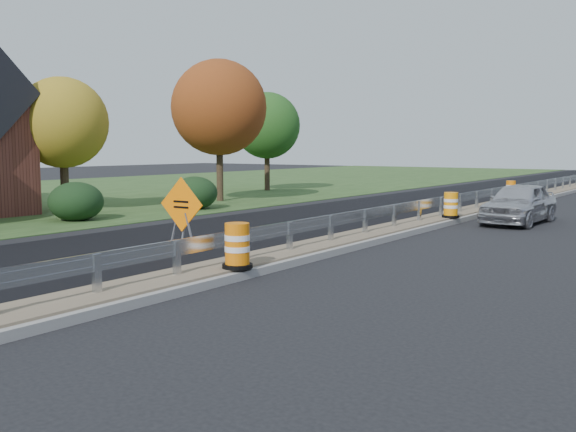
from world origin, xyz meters
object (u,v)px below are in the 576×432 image
Objects in this scene: barrel_median_near at (237,246)px; caution_sign at (182,233)px; barrel_median_far at (511,189)px; car_silver at (519,203)px; barrel_median_mid at (451,205)px.

caution_sign is at bearing 152.15° from barrel_median_near.
car_silver is (3.16, -9.69, 0.12)m from barrel_median_far.
barrel_median_near is at bearing -87.32° from barrel_median_far.
barrel_median_far is at bearing 95.62° from barrel_median_mid.
caution_sign is at bearing -113.05° from car_silver.
caution_sign is 13.18m from car_silver.
barrel_median_far is at bearing 92.68° from barrel_median_near.
barrel_median_mid is (3.52, 10.45, 0.16)m from caution_sign.
barrel_median_mid is 1.09× the size of barrel_median_far.
caution_sign is 11.03m from barrel_median_mid.
barrel_median_far is at bearing 80.95° from caution_sign.
car_silver is (2.06, 1.48, 0.09)m from barrel_median_mid.
barrel_median_near reaches higher than barrel_median_mid.
barrel_median_far is at bearing 110.04° from car_silver.
barrel_median_near is 1.05× the size of barrel_median_mid.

